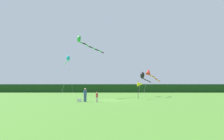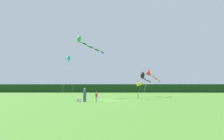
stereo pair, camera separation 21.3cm
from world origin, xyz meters
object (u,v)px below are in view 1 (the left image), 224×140
at_px(banner_flag_pole, 140,84).
at_px(person_adult, 85,94).
at_px(person_child, 97,96).
at_px(kite_cyan, 68,59).
at_px(kite_black, 143,76).
at_px(kite_green, 83,42).
at_px(cooler_box, 79,100).
at_px(kite_red, 150,73).

bearing_deg(banner_flag_pole, person_adult, -144.15).
xyz_separation_m(person_child, kite_cyan, (-9.24, 20.41, 8.21)).
bearing_deg(kite_cyan, person_child, -65.66).
relative_size(person_child, kite_black, 0.21).
bearing_deg(kite_black, kite_green, -158.62).
xyz_separation_m(banner_flag_pole, kite_green, (-9.86, 3.38, 7.88)).
distance_m(banner_flag_pole, kite_green, 13.06).
bearing_deg(person_adult, cooler_box, 167.01).
xyz_separation_m(person_child, cooler_box, (-2.31, 0.76, -0.50)).
bearing_deg(banner_flag_pole, kite_green, 161.06).
distance_m(cooler_box, kite_red, 16.72).
xyz_separation_m(person_adult, person_child, (1.55, -0.58, -0.26)).
bearing_deg(kite_black, kite_red, -63.48).
xyz_separation_m(cooler_box, kite_cyan, (-6.93, 19.65, 8.71)).
relative_size(banner_flag_pole, kite_cyan, 0.29).
height_order(kite_red, kite_black, kite_red).
height_order(person_adult, kite_black, kite_black).
xyz_separation_m(banner_flag_pole, kite_red, (2.81, 5.92, 2.34)).
relative_size(person_adult, cooler_box, 3.16).
xyz_separation_m(person_adult, kite_black, (9.62, 13.60, 3.24)).
relative_size(kite_red, kite_green, 0.61).
distance_m(person_adult, cooler_box, 1.09).
bearing_deg(kite_black, person_child, -119.64).
bearing_deg(cooler_box, kite_black, 52.28).
relative_size(kite_black, kite_cyan, 0.62).
relative_size(kite_green, kite_black, 1.87).
distance_m(kite_green, kite_cyan, 12.26).
distance_m(person_adult, banner_flag_pole, 9.75).
relative_size(person_adult, banner_flag_pole, 0.60).
xyz_separation_m(person_adult, banner_flag_pole, (7.82, 5.65, 1.37)).
height_order(person_child, kite_cyan, kite_cyan).
bearing_deg(kite_red, banner_flag_pole, -115.35).
xyz_separation_m(cooler_box, kite_red, (11.39, 11.40, 4.47)).
bearing_deg(person_adult, kite_green, 102.69).
height_order(person_adult, kite_green, kite_green).
bearing_deg(kite_red, kite_cyan, 155.73).
height_order(person_child, kite_red, kite_red).
height_order(banner_flag_pole, kite_black, kite_black).
bearing_deg(cooler_box, person_child, -18.23).
bearing_deg(kite_green, kite_cyan, 117.65).
bearing_deg(kite_red, cooler_box, -134.98).
bearing_deg(kite_cyan, banner_flag_pole, -42.43).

